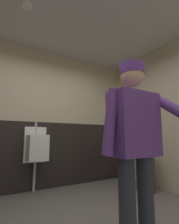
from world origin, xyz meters
name	(u,v)px	position (x,y,z in m)	size (l,w,h in m)	color
wall_back	(39,117)	(0.00, 1.80, 1.36)	(4.51, 0.12, 2.72)	beige
wainscot_band_back	(39,155)	(0.00, 1.73, 0.62)	(3.91, 0.03, 1.25)	black
downlight_far	(27,6)	(-0.57, 0.61, 2.71)	(0.14, 0.14, 0.03)	white
urinal_solo	(37,147)	(-0.09, 1.58, 0.78)	(0.40, 0.34, 1.24)	white
person	(135,136)	(0.20, -0.53, 0.96)	(0.67, 0.60, 1.64)	#2D3342
trash_bin	(145,172)	(1.64, 0.63, 0.34)	(0.33, 0.33, 0.67)	#38383D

